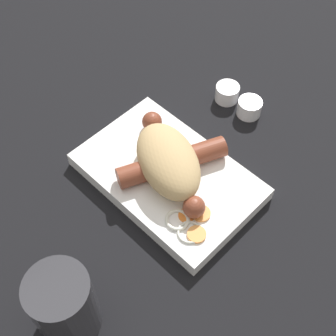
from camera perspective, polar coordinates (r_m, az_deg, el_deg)
ground_plane at (r=0.74m, az=0.00°, el=-1.59°), size 3.00×3.00×0.00m
food_tray at (r=0.73m, az=0.00°, el=-1.03°), size 0.27×0.18×0.03m
bread_roll at (r=0.70m, az=0.18°, el=1.19°), size 0.17×0.14×0.06m
sausage at (r=0.71m, az=0.45°, el=0.79°), size 0.19×0.17×0.03m
pickled_veggies at (r=0.67m, az=2.45°, el=-6.83°), size 0.07×0.07×0.01m
condiment_cup_near at (r=0.83m, az=9.87°, el=7.19°), size 0.04×0.04×0.03m
condiment_cup_far at (r=0.85m, az=7.21°, el=8.99°), size 0.04×0.04×0.03m
drink_glass at (r=0.60m, az=-12.52°, el=-16.03°), size 0.08×0.08×0.12m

